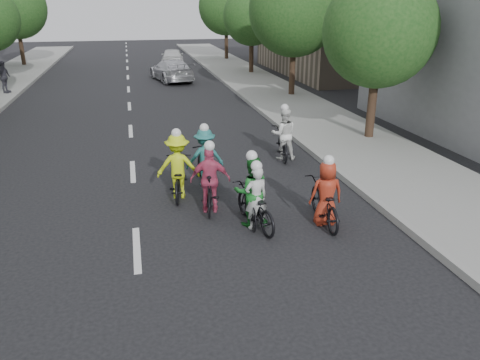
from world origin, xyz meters
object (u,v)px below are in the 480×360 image
object	(u,v)px
cyclist_1	(255,204)
cyclist_2	(210,185)
cyclist_4	(325,199)
cyclist_0	(205,161)
cyclist_3	(178,172)
follow_car_lead	(171,70)
follow_car_trail	(172,57)
cyclist_5	(283,139)
cyclist_6	(251,197)
spectator_1	(4,77)

from	to	relation	value
cyclist_1	cyclist_2	distance (m)	1.41
cyclist_1	cyclist_4	xyz separation A→B (m)	(1.63, -0.18, 0.05)
cyclist_0	cyclist_1	size ratio (longest dim) A/B	0.92
cyclist_2	cyclist_3	world-z (taller)	cyclist_3
cyclist_0	cyclist_2	size ratio (longest dim) A/B	1.00
cyclist_2	follow_car_lead	size ratio (longest dim) A/B	0.38
cyclist_0	cyclist_1	bearing A→B (deg)	99.21
cyclist_4	follow_car_trail	xyz separation A→B (m)	(-0.72, 29.84, 0.13)
cyclist_5	cyclist_3	bearing A→B (deg)	44.47
cyclist_0	cyclist_4	size ratio (longest dim) A/B	0.92
cyclist_4	cyclist_6	bearing A→B (deg)	-6.87
cyclist_4	cyclist_5	world-z (taller)	cyclist_5
cyclist_5	cyclist_2	bearing A→B (deg)	60.31
cyclist_0	cyclist_3	size ratio (longest dim) A/B	0.93
cyclist_0	cyclist_3	bearing A→B (deg)	35.78
cyclist_4	follow_car_lead	distance (m)	22.37
cyclist_5	spectator_1	world-z (taller)	spectator_1
cyclist_0	follow_car_lead	bearing A→B (deg)	-96.60
cyclist_3	follow_car_lead	size ratio (longest dim) A/B	0.41
cyclist_1	spectator_1	xyz separation A→B (m)	(-9.40, 19.03, 0.47)
cyclist_4	cyclist_3	bearing A→B (deg)	-32.60
cyclist_0	cyclist_1	distance (m)	3.01
cyclist_1	cyclist_5	xyz separation A→B (m)	(2.21, 4.75, 0.10)
cyclist_2	spectator_1	world-z (taller)	spectator_1
cyclist_4	cyclist_6	xyz separation A→B (m)	(-1.69, 0.35, 0.09)
cyclist_2	cyclist_6	world-z (taller)	cyclist_2
cyclist_0	follow_car_lead	size ratio (longest dim) A/B	0.38
cyclist_0	cyclist_5	world-z (taller)	cyclist_5
follow_car_lead	cyclist_2	bearing A→B (deg)	75.88
cyclist_1	cyclist_4	distance (m)	1.64
cyclist_2	cyclist_5	distance (m)	4.75
cyclist_3	cyclist_5	bearing A→B (deg)	-136.23
cyclist_3	cyclist_1	bearing A→B (deg)	134.22
follow_car_trail	spectator_1	distance (m)	14.81
cyclist_6	spectator_1	distance (m)	21.06
cyclist_3	follow_car_lead	distance (m)	19.97
cyclist_3	cyclist_4	xyz separation A→B (m)	(3.16, -2.41, -0.09)
cyclist_1	cyclist_5	world-z (taller)	cyclist_5
cyclist_2	follow_car_lead	world-z (taller)	cyclist_2
spectator_1	follow_car_trail	bearing A→B (deg)	-21.90
cyclist_4	cyclist_0	bearing A→B (deg)	-48.36
follow_car_lead	spectator_1	distance (m)	10.01
cyclist_1	cyclist_6	xyz separation A→B (m)	(-0.06, 0.17, 0.13)
follow_car_lead	spectator_1	world-z (taller)	spectator_1
cyclist_3	spectator_1	world-z (taller)	spectator_1
cyclist_1	cyclist_4	world-z (taller)	cyclist_4
cyclist_2	follow_car_trail	distance (m)	28.59
cyclist_5	spectator_1	size ratio (longest dim) A/B	1.14
cyclist_1	follow_car_trail	world-z (taller)	cyclist_1
follow_car_trail	spectator_1	xyz separation A→B (m)	(-10.31, -10.62, 0.29)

